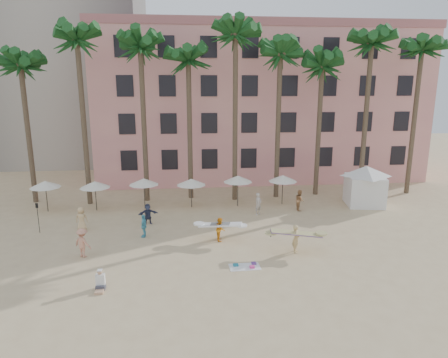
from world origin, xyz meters
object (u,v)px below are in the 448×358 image
Objects in this scene: cabana at (365,182)px; carrier_white at (220,228)px; carrier_yellow at (296,237)px; pink_hotel at (257,105)px.

cabana reaches higher than carrier_white.
carrier_yellow reaches higher than carrier_white.
pink_hotel reaches higher than cabana.
carrier_yellow is 5.18m from carrier_white.
carrier_white is (-4.57, 2.43, -0.15)m from carrier_yellow.
carrier_yellow is at bearing -94.01° from pink_hotel.
cabana is 1.60× the size of carrier_yellow.
cabana is at bearing 27.37° from carrier_white.
cabana is 12.85m from carrier_yellow.
pink_hotel is at bearing 73.65° from carrier_white.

